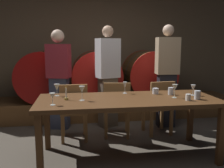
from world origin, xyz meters
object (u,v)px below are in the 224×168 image
wine_glass_left (57,88)px  dining_table (128,104)px  wine_barrel_center (96,75)px  candle_center (66,96)px  chair_left (74,109)px  wine_glass_far_right (193,88)px  wine_barrel_right (148,74)px  cup_center_left (171,91)px  cup_far_left (156,91)px  cup_center_right (188,97)px  wine_glass_right (175,88)px  wine_glass_center_left (82,90)px  cup_far_right (197,95)px  chair_center (117,107)px  guest_right (167,75)px  wine_glass_far_left (52,96)px  guest_center (108,76)px  wine_glass_center_right (125,85)px  wine_barrel_left (43,76)px  chair_right (159,105)px  guest_left (59,79)px

wine_glass_left → dining_table: bearing=-17.4°
wine_barrel_center → candle_center: size_ratio=5.39×
chair_left → wine_glass_far_right: size_ratio=6.18×
wine_barrel_right → cup_center_left: (-0.22, -1.78, -0.02)m
wine_glass_far_right → cup_far_left: 0.50m
wine_barrel_center → cup_center_right: bearing=-66.4°
wine_glass_far_right → cup_center_left: (-0.28, 0.08, -0.05)m
wine_glass_right → cup_center_left: 0.21m
wine_glass_center_left → cup_far_right: 1.42m
wine_glass_far_right → cup_far_left: size_ratio=1.70×
chair_center → cup_far_left: size_ratio=10.53×
wine_barrel_right → chair_left: 2.02m
wine_glass_center_left → wine_barrel_right: bearing=54.2°
chair_left → wine_glass_center_left: bearing=97.9°
wine_glass_center_left → wine_glass_far_right: wine_glass_center_left is taller
wine_barrel_right → cup_far_right: size_ratio=8.86×
guest_right → wine_glass_far_left: (-1.84, -1.34, -0.04)m
cup_center_right → guest_center: bearing=117.6°
wine_glass_far_left → wine_glass_left: (0.01, 0.51, 0.01)m
wine_glass_center_right → wine_glass_far_right: bearing=-17.2°
wine_barrel_left → chair_center: size_ratio=1.09×
guest_center → wine_barrel_left: bearing=-49.6°
wine_barrel_center → wine_glass_right: wine_barrel_center is taller
chair_right → wine_glass_center_left: (-1.25, -0.76, 0.42)m
guest_left → cup_far_left: guest_left is taller
dining_table → wine_glass_far_right: 0.92m
wine_barrel_center → cup_center_right: (0.94, -2.15, -0.03)m
wine_barrel_left → wine_glass_far_right: size_ratio=6.71×
wine_barrel_right → wine_glass_far_left: (-1.75, -2.15, 0.03)m
dining_table → chair_center: bearing=91.6°
chair_left → wine_glass_center_left: size_ratio=4.98×
wine_barrel_right → guest_left: guest_left is taller
wine_barrel_left → dining_table: (1.26, -1.92, -0.14)m
cup_far_right → guest_center: bearing=122.4°
wine_barrel_center → chair_left: size_ratio=1.09×
wine_barrel_center → chair_center: wine_barrel_center is taller
wine_barrel_right → guest_right: 0.81m
wine_glass_left → cup_far_left: size_ratio=1.91×
wine_barrel_right → chair_left: size_ratio=1.09×
guest_center → wine_glass_far_right: guest_center is taller
cup_far_right → wine_barrel_left: bearing=134.8°
wine_barrel_left → candle_center: wine_barrel_left is taller
cup_far_right → wine_glass_right: bearing=152.6°
guest_right → chair_center: bearing=27.0°
guest_right → wine_glass_center_right: (-0.91, -0.79, -0.03)m
wine_barrel_right → wine_glass_left: bearing=-136.5°
guest_right → cup_far_right: (-0.10, -1.30, -0.09)m
guest_left → wine_glass_center_right: 1.35m
chair_left → chair_center: (0.66, 0.07, 0.00)m
chair_right → cup_far_right: size_ratio=8.16×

